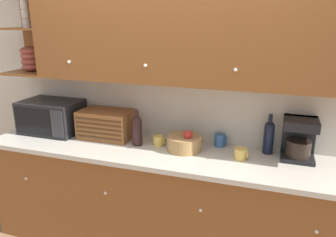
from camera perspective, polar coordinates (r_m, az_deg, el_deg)
name	(u,v)px	position (r m, az deg, el deg)	size (l,w,h in m)	color
ground_plane	(175,227)	(3.44, 1.22, -18.34)	(24.00, 24.00, 0.00)	#896647
wall_back	(177,100)	(2.92, 1.56, 3.28)	(5.52, 0.06, 2.60)	beige
counter_unit	(165,201)	(2.93, -0.61, -14.14)	(3.14, 0.66, 0.95)	brown
backsplash_panel	(176,109)	(2.90, 1.34, 1.70)	(3.12, 0.01, 0.55)	beige
upper_cabinets	(190,29)	(2.58, 3.81, 15.34)	(3.12, 0.40, 0.84)	brown
microwave	(52,116)	(3.29, -19.61, 0.34)	(0.55, 0.38, 0.30)	black
bread_box	(106,124)	(3.02, -10.68, -0.95)	(0.48, 0.30, 0.25)	brown
wine_bottle	(137,129)	(2.79, -5.41, -1.86)	(0.09, 0.09, 0.31)	black
mug_blue_second	(159,141)	(2.80, -1.60, -3.90)	(0.10, 0.09, 0.09)	gold
fruit_basket	(184,143)	(2.70, 2.88, -4.24)	(0.28, 0.28, 0.18)	#A87F4C
mug	(220,140)	(2.82, 9.06, -3.74)	(0.10, 0.09, 0.11)	#38669E
mug_patterned_third	(241,154)	(2.60, 12.54, -6.02)	(0.11, 0.09, 0.09)	gold
second_wine_bottle	(269,136)	(2.73, 17.15, -2.88)	(0.08, 0.08, 0.33)	black
coffee_maker	(299,138)	(2.71, 21.85, -3.24)	(0.25, 0.24, 0.32)	black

